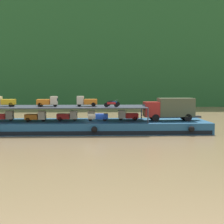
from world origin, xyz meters
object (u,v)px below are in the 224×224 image
(cargo_barge, at_px, (95,126))
(motorcycle_upper_centre, at_px, (113,103))
(mini_truck_lower_mid, at_px, (68,116))
(mini_truck_upper_fore, at_px, (87,101))
(covered_lorry, at_px, (170,108))
(mini_truck_lower_aft, at_px, (36,116))
(mini_truck_lower_bow, at_px, (128,115))
(mini_truck_lower_fore, at_px, (98,116))
(mini_truck_upper_stern, at_px, (4,101))
(mini_truck_upper_mid, at_px, (48,101))
(motorcycle_upper_port, at_px, (111,104))
(mini_truck_lower_stern, at_px, (4,116))

(cargo_barge, distance_m, motorcycle_upper_centre, 4.03)
(mini_truck_lower_mid, bearing_deg, mini_truck_upper_fore, -7.21)
(motorcycle_upper_centre, bearing_deg, covered_lorry, -1.53)
(mini_truck_lower_aft, bearing_deg, mini_truck_lower_bow, 4.53)
(mini_truck_lower_fore, height_order, mini_truck_upper_fore, mini_truck_upper_fore)
(cargo_barge, bearing_deg, mini_truck_lower_fore, -18.12)
(mini_truck_upper_stern, height_order, mini_truck_upper_fore, same)
(mini_truck_lower_aft, relative_size, mini_truck_lower_mid, 1.00)
(mini_truck_upper_mid, bearing_deg, motorcycle_upper_port, -9.33)
(mini_truck_lower_aft, relative_size, mini_truck_upper_mid, 1.01)
(mini_truck_lower_bow, bearing_deg, motorcycle_upper_port, -133.77)
(motorcycle_upper_port, bearing_deg, mini_truck_upper_fore, 151.98)
(cargo_barge, relative_size, mini_truck_upper_mid, 11.15)
(mini_truck_upper_mid, height_order, motorcycle_upper_port, mini_truck_upper_mid)
(mini_truck_lower_stern, xyz_separation_m, mini_truck_upper_mid, (6.13, -0.74, 2.00))
(mini_truck_lower_fore, bearing_deg, mini_truck_upper_stern, -179.19)
(cargo_barge, bearing_deg, mini_truck_lower_mid, 177.95)
(mini_truck_lower_bow, bearing_deg, mini_truck_lower_aft, -175.47)
(mini_truck_lower_stern, relative_size, mini_truck_upper_fore, 1.00)
(mini_truck_lower_stern, distance_m, mini_truck_lower_bow, 16.98)
(covered_lorry, height_order, mini_truck_upper_stern, mini_truck_upper_stern)
(covered_lorry, distance_m, mini_truck_upper_stern, 22.42)
(mini_truck_upper_stern, bearing_deg, mini_truck_upper_mid, -2.50)
(mini_truck_lower_mid, height_order, mini_truck_upper_mid, mini_truck_upper_mid)
(mini_truck_upper_mid, bearing_deg, mini_truck_upper_stern, 177.50)
(covered_lorry, height_order, mini_truck_lower_aft, covered_lorry)
(mini_truck_lower_aft, xyz_separation_m, mini_truck_lower_mid, (4.17, 0.55, 0.00))
(mini_truck_lower_stern, height_order, mini_truck_lower_bow, same)
(mini_truck_lower_fore, xyz_separation_m, motorcycle_upper_port, (1.80, -1.82, 1.74))
(mini_truck_lower_stern, xyz_separation_m, mini_truck_lower_bow, (16.97, 0.38, 0.00))
(covered_lorry, relative_size, mini_truck_lower_aft, 2.85)
(mini_truck_lower_fore, height_order, mini_truck_upper_stern, mini_truck_upper_stern)
(motorcycle_upper_port, bearing_deg, mini_truck_lower_mid, 160.64)
(cargo_barge, xyz_separation_m, mini_truck_lower_bow, (4.58, 0.57, 1.44))
(covered_lorry, relative_size, mini_truck_upper_mid, 2.88)
(cargo_barge, relative_size, motorcycle_upper_centre, 16.13)
(mini_truck_lower_aft, distance_m, mini_truck_upper_mid, 2.59)
(cargo_barge, bearing_deg, mini_truck_lower_bow, 7.12)
(mini_truck_lower_mid, distance_m, mini_truck_lower_bow, 8.32)
(covered_lorry, distance_m, mini_truck_upper_mid, 16.62)
(mini_truck_upper_stern, bearing_deg, mini_truck_lower_aft, -1.61)
(motorcycle_upper_centre, bearing_deg, mini_truck_lower_stern, 179.38)
(mini_truck_lower_mid, distance_m, motorcycle_upper_port, 6.49)
(mini_truck_lower_mid, relative_size, mini_truck_upper_fore, 1.00)
(cargo_barge, height_order, mini_truck_lower_bow, mini_truck_lower_bow)
(mini_truck_upper_mid, relative_size, mini_truck_upper_fore, 0.99)
(cargo_barge, xyz_separation_m, motorcycle_upper_centre, (2.47, 0.03, 3.18))
(covered_lorry, distance_m, mini_truck_lower_stern, 22.74)
(mini_truck_lower_aft, distance_m, motorcycle_upper_centre, 10.52)
(covered_lorry, bearing_deg, mini_truck_upper_mid, -178.72)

